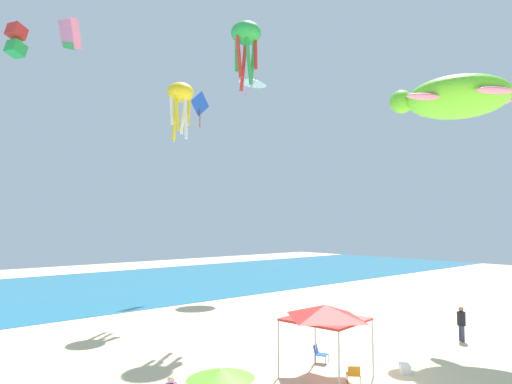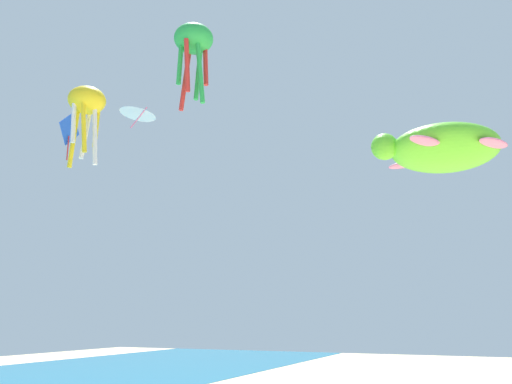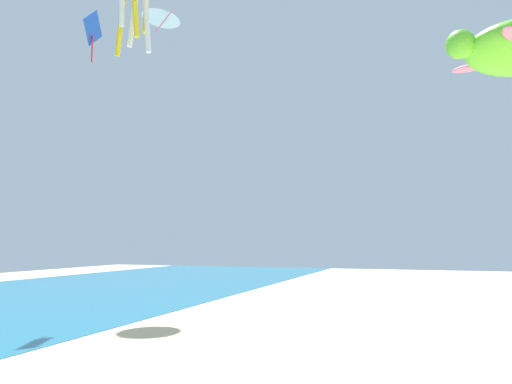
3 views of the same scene
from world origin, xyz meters
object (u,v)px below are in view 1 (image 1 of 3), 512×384
beach_umbrella (220,374)px  folding_chair_right_of_tent (319,353)px  kite_delta_white (253,81)px  kite_box_red (16,40)px  kite_turtle_lime (455,98)px  folding_chair_left_of_tent (354,373)px  kite_parafoil_pink (69,34)px  kite_octopus_yellow (180,95)px  kite_diamond_blue (200,105)px  cooler_box (405,369)px  canopy_tent (325,313)px  person_by_tent (461,321)px  kite_octopus_green (246,37)px

beach_umbrella → folding_chair_right_of_tent: beach_umbrella is taller
kite_delta_white → kite_box_red: 22.56m
kite_turtle_lime → kite_box_red: size_ratio=2.72×
folding_chair_left_of_tent → kite_parafoil_pink: kite_parafoil_pink is taller
kite_octopus_yellow → kite_diamond_blue: kite_diamond_blue is taller
cooler_box → kite_octopus_yellow: kite_octopus_yellow is taller
canopy_tent → cooler_box: bearing=-33.3°
person_by_tent → kite_diamond_blue: 31.94m
kite_diamond_blue → kite_parafoil_pink: bearing=-164.1°
canopy_tent → kite_diamond_blue: kite_diamond_blue is taller
kite_diamond_blue → kite_turtle_lime: bearing=-108.1°
kite_box_red → kite_parafoil_pink: size_ratio=0.51×
kite_box_red → person_by_tent: bearing=-175.1°
kite_octopus_yellow → kite_turtle_lime: kite_octopus_yellow is taller
kite_delta_white → canopy_tent: bearing=-164.1°
person_by_tent → kite_diamond_blue: kite_diamond_blue is taller
beach_umbrella → person_by_tent: 17.47m
canopy_tent → cooler_box: size_ratio=4.63×
person_by_tent → kite_delta_white: 32.46m
beach_umbrella → kite_parafoil_pink: bearing=88.8°
kite_diamond_blue → canopy_tent: bearing=-132.8°
kite_turtle_lime → kite_octopus_yellow: bearing=4.3°
person_by_tent → kite_turtle_lime: size_ratio=0.26×
canopy_tent → beach_umbrella: canopy_tent is taller
canopy_tent → beach_umbrella: 7.37m
kite_diamond_blue → person_by_tent: bearing=-110.8°
beach_umbrella → kite_diamond_blue: 36.70m
person_by_tent → kite_parafoil_pink: kite_parafoil_pink is taller
kite_octopus_yellow → kite_delta_white: size_ratio=1.05×
folding_chair_right_of_tent → kite_delta_white: (14.67, 21.72, 21.31)m
kite_box_red → kite_octopus_green: size_ratio=0.56×
canopy_tent → kite_octopus_green: 21.65m
canopy_tent → kite_delta_white: 34.06m
person_by_tent → kite_parafoil_pink: (-17.11, 13.99, 16.14)m
beach_umbrella → kite_octopus_green: size_ratio=0.48×
folding_chair_right_of_tent → kite_octopus_yellow: 22.45m
kite_diamond_blue → kite_octopus_green: (-5.42, -13.81, 1.40)m
beach_umbrella → kite_turtle_lime: kite_turtle_lime is taller
folding_chair_right_of_tent → person_by_tent: size_ratio=0.43×
kite_turtle_lime → person_by_tent: bearing=92.8°
kite_octopus_yellow → kite_box_red: 14.46m
folding_chair_left_of_tent → kite_turtle_lime: (11.47, 0.78, 13.67)m
beach_umbrella → folding_chair_right_of_tent: bearing=22.3°
kite_octopus_yellow → kite_octopus_green: (2.15, -5.40, 3.60)m
kite_octopus_green → kite_diamond_blue: bearing=-56.7°
canopy_tent → kite_parafoil_pink: size_ratio=0.63×
kite_octopus_yellow → kite_box_red: kite_box_red is taller
canopy_tent → folding_chair_left_of_tent: size_ratio=4.14×
cooler_box → person_by_tent: bearing=6.4°
kite_delta_white → kite_turtle_lime: kite_delta_white is taller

